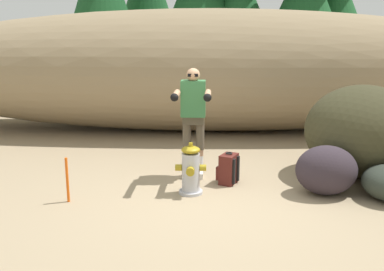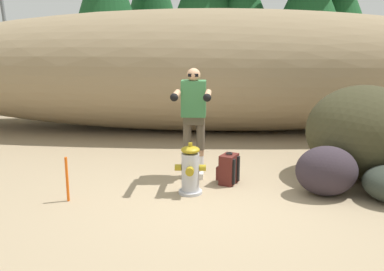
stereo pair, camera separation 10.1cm
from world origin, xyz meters
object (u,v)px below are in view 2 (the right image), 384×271
fire_hydrant (190,171)px  utility_worker (194,109)px  survey_stake (67,179)px  boulder_large (364,132)px  boulder_small (326,171)px  spare_backpack (228,169)px

fire_hydrant → utility_worker: bearing=88.8°
utility_worker → survey_stake: bearing=-55.5°
boulder_large → boulder_small: bearing=-131.1°
spare_backpack → boulder_large: 2.15m
fire_hydrant → boulder_small: fire_hydrant is taller
fire_hydrant → utility_worker: (0.01, 0.69, 0.73)m
fire_hydrant → boulder_large: boulder_large is taller
fire_hydrant → survey_stake: 1.64m
fire_hydrant → utility_worker: utility_worker is taller
spare_backpack → boulder_small: size_ratio=0.56×
fire_hydrant → boulder_small: bearing=0.9°
utility_worker → boulder_large: bearing=95.4°
spare_backpack → survey_stake: survey_stake is taller
fire_hydrant → boulder_small: size_ratio=0.86×
fire_hydrant → spare_backpack: bearing=39.3°
boulder_large → utility_worker: bearing=-175.8°
fire_hydrant → boulder_small: 1.85m
fire_hydrant → boulder_small: (1.85, 0.03, 0.01)m
utility_worker → spare_backpack: bearing=65.3°
fire_hydrant → spare_backpack: 0.70m
utility_worker → fire_hydrant: bearing=0.0°
utility_worker → survey_stake: 2.07m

